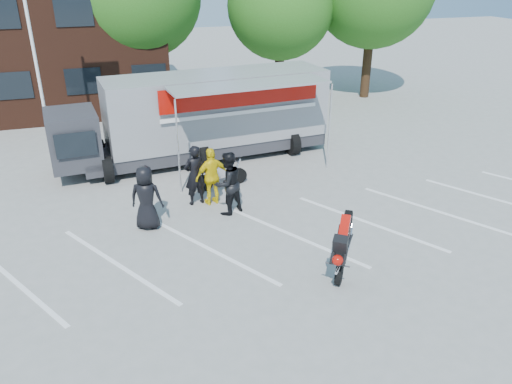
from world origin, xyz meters
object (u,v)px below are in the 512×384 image
stunt_bike_rider (343,271)px  flagpole (36,21)px  spectator_leather_b (195,175)px  spectator_leather_c (228,183)px  spectator_leather_a (146,198)px  tree_mid (281,6)px  parked_motorcycle (223,187)px  transporter_truck (207,158)px  spectator_hivis (212,176)px

stunt_bike_rider → flagpole: bearing=159.1°
stunt_bike_rider → spectator_leather_b: bearing=155.5°
spectator_leather_c → spectator_leather_a: bearing=-19.3°
tree_mid → stunt_bike_rider: bearing=-104.9°
spectator_leather_b → spectator_leather_c: size_ratio=0.99×
spectator_leather_a → stunt_bike_rider: bearing=160.7°
flagpole → tree_mid: (11.24, 5.00, -0.11)m
parked_motorcycle → spectator_leather_b: spectator_leather_b is taller
stunt_bike_rider → spectator_leather_c: 4.49m
parked_motorcycle → stunt_bike_rider: stunt_bike_rider is taller
flagpole → tree_mid: size_ratio=1.04×
parked_motorcycle → spectator_leather_a: 3.61m
tree_mid → spectator_leather_b: 13.73m
tree_mid → spectator_leather_c: bearing=-116.9°
stunt_bike_rider → spectator_leather_b: size_ratio=0.93×
tree_mid → parked_motorcycle: 12.71m
flagpole → spectator_leather_c: bearing=-54.3°
tree_mid → parked_motorcycle: (-5.83, -10.16, -4.94)m
transporter_truck → spectator_hivis: bearing=-105.3°
flagpole → parked_motorcycle: (5.42, -5.16, -5.05)m
spectator_leather_c → flagpole: bearing=-78.2°
flagpole → spectator_leather_a: (2.67, -7.29, -4.11)m
transporter_truck → spectator_leather_c: (-0.44, -4.83, 0.98)m
spectator_leather_a → spectator_hivis: size_ratio=1.02×
parked_motorcycle → transporter_truck: bearing=-12.8°
tree_mid → spectator_leather_a: (-8.58, -12.29, -4.00)m
flagpole → transporter_truck: flagpole is taller
stunt_bike_rider → spectator_leather_b: spectator_leather_b is taller
spectator_hivis → spectator_leather_b: bearing=-27.0°
flagpole → spectator_leather_b: size_ratio=4.13×
stunt_bike_rider → spectator_leather_a: spectator_leather_a is taller
flagpole → parked_motorcycle: flagpole is taller
spectator_leather_c → spectator_hivis: bearing=-93.4°
spectator_leather_a → spectator_hivis: bearing=-133.3°
flagpole → tree_mid: 12.31m
transporter_truck → parked_motorcycle: transporter_truck is taller
flagpole → transporter_truck: (5.54, -2.26, -5.05)m
spectator_hivis → spectator_leather_c: bearing=99.8°
flagpole → tree_mid: flagpole is taller
tree_mid → transporter_truck: (-5.71, -7.26, -4.94)m
parked_motorcycle → stunt_bike_rider: 6.09m
parked_motorcycle → spectator_leather_b: (-1.13, -1.00, 0.97)m
stunt_bike_rider → transporter_truck: bearing=136.1°
flagpole → spectator_hivis: flagpole is taller
transporter_truck → spectator_leather_c: 4.95m
parked_motorcycle → stunt_bike_rider: bearing=-175.7°
spectator_leather_c → spectator_hivis: (-0.30, 0.79, -0.05)m
spectator_leather_a → spectator_leather_c: bearing=-153.4°
tree_mid → stunt_bike_rider: (-4.28, -16.05, -4.94)m
flagpole → spectator_hivis: size_ratio=4.33×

